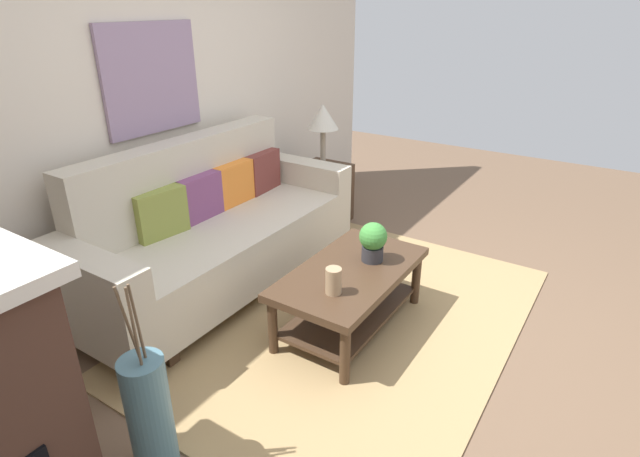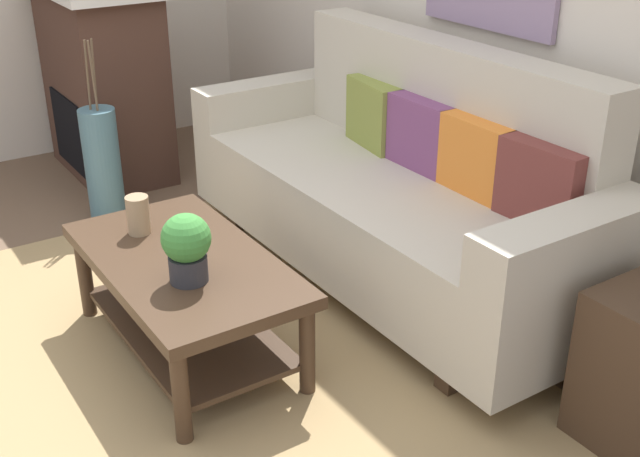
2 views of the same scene
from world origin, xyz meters
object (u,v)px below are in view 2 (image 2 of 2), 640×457
object	(u,v)px
coffee_table	(185,284)
throw_pillow_olive	(374,114)
tabletop_vase	(138,215)
couch	(397,191)
throw_pillow_maroon	(541,184)
fireplace	(104,79)
floor_vase	(103,165)
throw_pillow_plum	(421,134)
potted_plant_tabletop	(187,246)
throw_pillow_orange	(476,157)

from	to	relation	value
coffee_table	throw_pillow_olive	bearing A→B (deg)	109.05
throw_pillow_olive	tabletop_vase	world-z (taller)	throw_pillow_olive
couch	throw_pillow_maroon	distance (m)	0.76
fireplace	floor_vase	distance (m)	0.78
throw_pillow_plum	throw_pillow_maroon	xyz separation A→B (m)	(0.71, 0.00, 0.00)
potted_plant_tabletop	fireplace	world-z (taller)	fireplace
couch	potted_plant_tabletop	world-z (taller)	couch
throw_pillow_plum	floor_vase	distance (m)	1.76
throw_pillow_olive	coffee_table	xyz separation A→B (m)	(0.42, -1.22, -0.37)
couch	throw_pillow_orange	bearing A→B (deg)	19.41
fireplace	coffee_table	bearing A→B (deg)	-12.19
coffee_table	floor_vase	bearing A→B (deg)	172.96
throw_pillow_plum	tabletop_vase	size ratio (longest dim) A/B	2.27
throw_pillow_orange	floor_vase	xyz separation A→B (m)	(-1.73, -1.04, -0.37)
couch	tabletop_vase	distance (m)	1.18
potted_plant_tabletop	couch	bearing A→B (deg)	101.96
coffee_table	fireplace	bearing A→B (deg)	167.81
throw_pillow_olive	potted_plant_tabletop	xyz separation A→B (m)	(0.60, -1.28, -0.11)
throw_pillow_plum	throw_pillow_orange	distance (m)	0.36
throw_pillow_plum	floor_vase	size ratio (longest dim) A/B	0.58
throw_pillow_maroon	tabletop_vase	bearing A→B (deg)	-126.51
potted_plant_tabletop	tabletop_vase	bearing A→B (deg)	179.81
throw_pillow_orange	coffee_table	distance (m)	1.31
potted_plant_tabletop	fireplace	size ratio (longest dim) A/B	0.23
throw_pillow_orange	throw_pillow_plum	bearing A→B (deg)	180.00
potted_plant_tabletop	throw_pillow_orange	bearing A→B (deg)	85.00
coffee_table	tabletop_vase	distance (m)	0.36
throw_pillow_orange	throw_pillow_olive	bearing A→B (deg)	180.00
throw_pillow_plum	coffee_table	bearing A→B (deg)	-86.92
tabletop_vase	coffee_table	bearing A→B (deg)	10.38
throw_pillow_plum	throw_pillow_orange	xyz separation A→B (m)	(0.36, 0.00, 0.00)
couch	tabletop_vase	bearing A→B (deg)	-101.43
coffee_table	fireplace	xyz separation A→B (m)	(-2.11, 0.46, 0.27)
couch	throw_pillow_maroon	xyz separation A→B (m)	(0.71, 0.13, 0.25)
throw_pillow_orange	coffee_table	size ratio (longest dim) A/B	0.33
potted_plant_tabletop	floor_vase	size ratio (longest dim) A/B	0.42
tabletop_vase	fireplace	xyz separation A→B (m)	(-1.81, 0.51, 0.08)
couch	throw_pillow_maroon	size ratio (longest dim) A/B	6.31
coffee_table	throw_pillow_orange	bearing A→B (deg)	76.64
throw_pillow_orange	coffee_table	bearing A→B (deg)	-103.36
tabletop_vase	throw_pillow_olive	bearing A→B (deg)	95.52
coffee_table	fireplace	world-z (taller)	fireplace
throw_pillow_orange	potted_plant_tabletop	distance (m)	1.29
throw_pillow_maroon	potted_plant_tabletop	xyz separation A→B (m)	(-0.47, -1.28, -0.11)
tabletop_vase	potted_plant_tabletop	xyz separation A→B (m)	(0.48, -0.00, 0.06)
throw_pillow_maroon	throw_pillow_plum	bearing A→B (deg)	180.00
couch	tabletop_vase	world-z (taller)	couch
throw_pillow_orange	tabletop_vase	xyz separation A→B (m)	(-0.59, -1.28, -0.17)
throw_pillow_plum	tabletop_vase	world-z (taller)	throw_pillow_plum
throw_pillow_plum	tabletop_vase	bearing A→B (deg)	-100.33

